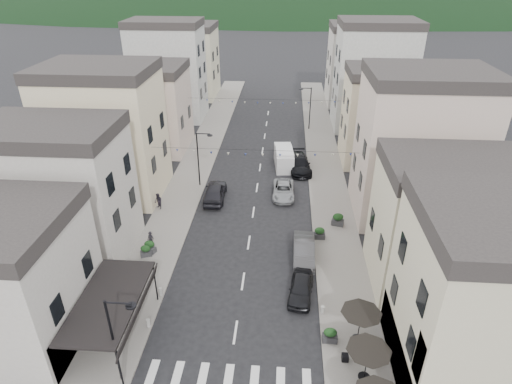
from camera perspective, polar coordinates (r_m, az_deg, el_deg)
sidewalk_left at (r=51.48m, az=-7.77°, el=4.06°), size 4.00×76.00×0.12m
sidewalk_right at (r=50.67m, az=9.13°, el=3.54°), size 4.00×76.00×0.12m
bistro_building at (r=26.79m, az=29.87°, el=-13.30°), size 10.00×8.00×10.00m
boutique_awning at (r=27.96m, az=-18.53°, el=-13.63°), size 3.77×7.50×3.28m
buildings_row_left at (r=56.42m, az=-14.18°, el=12.23°), size 10.20×54.16×14.00m
buildings_row_right at (r=53.83m, az=16.89°, el=11.33°), size 10.20×54.16×14.50m
cafe_terrace at (r=25.61m, az=14.73°, el=-20.14°), size 2.50×8.10×2.53m
streetlamp_left_near at (r=25.11m, az=-18.08°, el=-17.51°), size 1.70×0.56×6.00m
streetlamp_left_far at (r=44.32m, az=-7.42°, el=5.06°), size 1.70×0.56×6.00m
streetlamp_right_far at (r=60.46m, az=6.99°, el=11.56°), size 1.70×0.56×6.00m
bollards at (r=28.51m, az=-2.90°, el=-18.32°), size 11.66×10.26×0.60m
bunting_near at (r=39.13m, az=-0.27°, el=5.15°), size 19.00×0.28×0.62m
bunting_far at (r=54.15m, az=1.05°, el=11.89°), size 19.00×0.28×0.62m
parked_car_a at (r=31.29m, az=6.02°, el=-12.64°), size 2.09×4.18×1.37m
parked_car_b at (r=34.67m, az=6.40°, el=-7.74°), size 1.69×4.75×1.56m
parked_car_c at (r=43.39m, az=3.68°, el=0.24°), size 2.22×4.70×1.30m
parked_car_d at (r=48.88m, az=5.82°, el=3.78°), size 2.96×5.86×1.63m
parked_car_e at (r=42.79m, az=-5.50°, el=0.04°), size 2.15×5.08×1.72m
delivery_van at (r=49.53m, az=3.73°, el=4.64°), size 2.39×5.06×2.35m
pedestrian_a at (r=36.37m, az=-13.84°, el=-6.28°), size 0.66×0.51×1.62m
pedestrian_b at (r=41.83m, az=-12.89°, el=-1.22°), size 0.99×0.97×1.61m
planter_la at (r=35.82m, az=-14.49°, el=-7.61°), size 1.01×0.78×1.00m
planter_lb at (r=36.17m, az=-13.99°, el=-7.08°), size 1.08×0.85×1.07m
planter_ra at (r=28.48m, az=9.84°, el=-18.29°), size 0.94×0.53×1.05m
planter_rb at (r=37.10m, az=8.46°, el=-5.44°), size 0.98×0.56×1.08m
planter_rc at (r=39.13m, az=10.86°, el=-3.61°), size 1.19×0.86×1.20m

